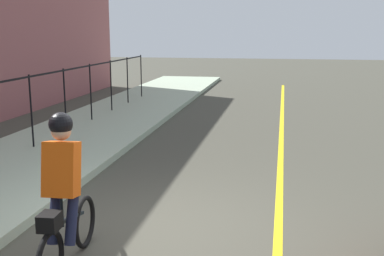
{
  "coord_description": "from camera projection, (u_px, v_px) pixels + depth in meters",
  "views": [
    {
      "loc": [
        -5.94,
        -1.58,
        2.69
      ],
      "look_at": [
        2.11,
        -0.04,
        1.0
      ],
      "focal_mm": 44.58,
      "sensor_mm": 36.0,
      "label": 1
    }
  ],
  "objects": [
    {
      "name": "lane_line_centre",
      "position": [
        278.0,
        239.0,
        6.26
      ],
      "size": [
        36.0,
        0.12,
        0.01
      ],
      "primitive_type": "cube",
      "color": "yellow",
      "rests_on": "ground"
    },
    {
      "name": "cyclist_lead",
      "position": [
        64.0,
        194.0,
        5.27
      ],
      "size": [
        1.71,
        0.38,
        1.83
      ],
      "rotation": [
        0.0,
        0.0,
        0.06
      ],
      "color": "black",
      "rests_on": "ground"
    },
    {
      "name": "ground_plane",
      "position": [
        160.0,
        229.0,
        6.55
      ],
      "size": [
        80.0,
        80.0,
        0.0
      ],
      "primitive_type": "plane",
      "color": "#434137"
    }
  ]
}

